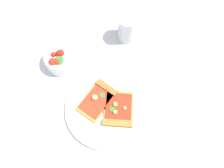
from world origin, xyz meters
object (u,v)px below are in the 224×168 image
plate (106,109)px  pizza_slice_near (98,98)px  pizza_slice_far (118,111)px  salad_bowl (61,59)px  paper_napkin (171,66)px  soda_glass (127,29)px

plate → pizza_slice_near: 0.04m
pizza_slice_far → salad_bowl: size_ratio=1.34×
paper_napkin → soda_glass: bearing=-163.8°
plate → paper_napkin: bearing=89.4°
plate → salad_bowl: (-0.23, -0.03, 0.02)m
paper_napkin → plate: bearing=-90.6°
pizza_slice_far → salad_bowl: (-0.27, -0.06, 0.01)m
soda_glass → paper_napkin: size_ratio=0.69×
salad_bowl → paper_napkin: salad_bowl is taller
plate → pizza_slice_near: (-0.04, -0.00, 0.01)m
plate → paper_napkin: plate is taller
pizza_slice_near → paper_napkin: 0.29m
soda_glass → pizza_slice_far: bearing=-41.4°
plate → pizza_slice_far: (0.03, 0.03, 0.01)m
salad_bowl → plate: bearing=8.0°
pizza_slice_near → paper_napkin: pizza_slice_near is taller
salad_bowl → pizza_slice_near: bearing=8.7°
soda_glass → paper_napkin: bearing=16.2°
plate → soda_glass: 0.30m
salad_bowl → soda_glass: size_ratio=1.05×
pizza_slice_near → soda_glass: bearing=123.7°
pizza_slice_near → salad_bowl: size_ratio=1.28×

